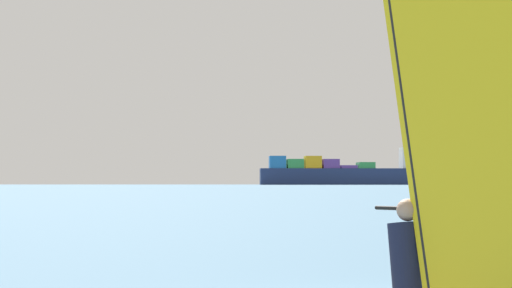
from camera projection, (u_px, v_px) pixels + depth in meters
The scene contains 3 objects.
windsurfer at pixel (428, 210), 9.68m from camera, with size 2.87×2.53×4.63m.
cargo_ship at pixel (344, 173), 859.25m from camera, with size 146.18×65.24×37.51m.
distant_headland at pixel (271, 176), 1404.05m from camera, with size 1211.41×447.74×20.76m, color #756B56.
Camera 1 is at (0.80, -12.73, 1.55)m, focal length 71.66 mm.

